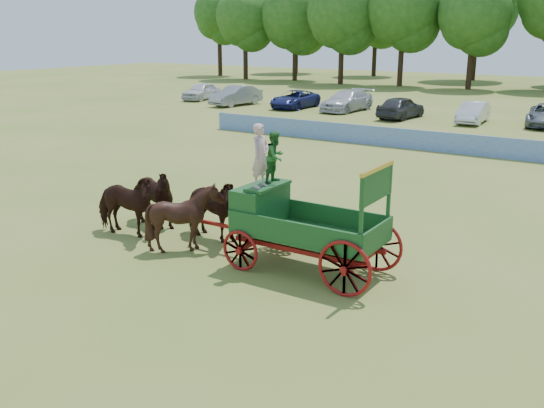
{
  "coord_description": "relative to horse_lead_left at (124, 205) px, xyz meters",
  "views": [
    {
      "loc": [
        9.88,
        -12.78,
        6.02
      ],
      "look_at": [
        0.89,
        1.14,
        1.3
      ],
      "focal_mm": 40.0,
      "sensor_mm": 36.0,
      "label": 1
    }
  ],
  "objects": [
    {
      "name": "farm_dray",
      "position": [
        5.38,
        0.56,
        0.61
      ],
      "size": [
        5.99,
        2.0,
        3.8
      ],
      "color": "maroon",
      "rests_on": "ground"
    },
    {
      "name": "horse_wheel_right",
      "position": [
        2.4,
        1.1,
        0.0
      ],
      "size": [
        2.37,
        1.21,
        1.94
      ],
      "primitive_type": "imported",
      "rotation": [
        0.0,
        0.0,
        1.5
      ],
      "color": "#33160E",
      "rests_on": "ground"
    },
    {
      "name": "ground",
      "position": [
        3.43,
        0.41,
        -0.97
      ],
      "size": [
        160.0,
        160.0,
        0.0
      ],
      "primitive_type": "plane",
      "color": "olive",
      "rests_on": "ground"
    },
    {
      "name": "sponsor_banner",
      "position": [
        2.43,
        18.41,
        -0.45
      ],
      "size": [
        26.0,
        0.08,
        1.05
      ],
      "primitive_type": "cube",
      "color": "#1F4CAD",
      "rests_on": "ground"
    },
    {
      "name": "horse_lead_right",
      "position": [
        -0.0,
        1.1,
        0.0
      ],
      "size": [
        2.44,
        1.42,
        1.94
      ],
      "primitive_type": "imported",
      "rotation": [
        0.0,
        0.0,
        1.4
      ],
      "color": "#33160E",
      "rests_on": "ground"
    },
    {
      "name": "parked_cars",
      "position": [
        -5.33,
        30.49,
        -0.21
      ],
      "size": [
        36.4,
        7.12,
        1.65
      ],
      "color": "silver",
      "rests_on": "ground"
    },
    {
      "name": "treeline",
      "position": [
        -0.05,
        60.26,
        8.0
      ],
      "size": [
        88.03,
        23.64,
        15.84
      ],
      "color": "#382314",
      "rests_on": "ground"
    },
    {
      "name": "horse_wheel_left",
      "position": [
        2.4,
        -0.0,
        0.0
      ],
      "size": [
        1.77,
        1.58,
        1.95
      ],
      "primitive_type": "imported",
      "rotation": [
        0.0,
        0.0,
        1.57
      ],
      "color": "#33160E",
      "rests_on": "ground"
    },
    {
      "name": "horse_lead_left",
      "position": [
        0.0,
        0.0,
        0.0
      ],
      "size": [
        2.44,
        1.41,
        1.94
      ],
      "primitive_type": "imported",
      "rotation": [
        0.0,
        0.0,
        1.73
      ],
      "color": "#33160E",
      "rests_on": "ground"
    }
  ]
}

